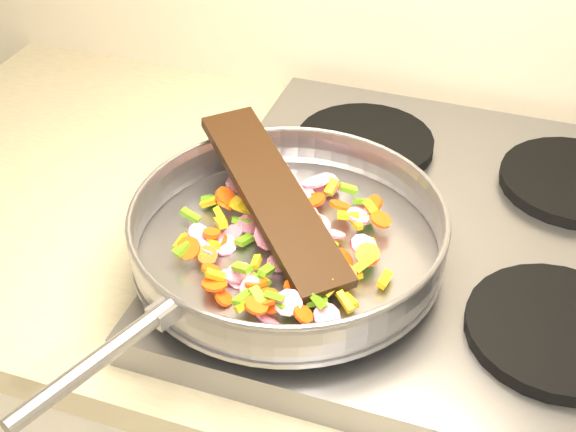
% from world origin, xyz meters
% --- Properties ---
extents(cooktop, '(0.60, 0.60, 0.04)m').
position_xyz_m(cooktop, '(-0.70, 1.67, 0.92)').
color(cooktop, '#939399').
rests_on(cooktop, counter_top).
extents(grate_fl, '(0.19, 0.19, 0.02)m').
position_xyz_m(grate_fl, '(-0.84, 1.52, 0.95)').
color(grate_fl, black).
rests_on(grate_fl, cooktop).
extents(grate_fr, '(0.19, 0.19, 0.02)m').
position_xyz_m(grate_fr, '(-0.56, 1.52, 0.95)').
color(grate_fr, black).
rests_on(grate_fr, cooktop).
extents(grate_bl, '(0.19, 0.19, 0.02)m').
position_xyz_m(grate_bl, '(-0.84, 1.81, 0.95)').
color(grate_bl, black).
rests_on(grate_bl, cooktop).
extents(grate_br, '(0.19, 0.19, 0.02)m').
position_xyz_m(grate_br, '(-0.56, 1.81, 0.95)').
color(grate_br, black).
rests_on(grate_br, cooktop).
extents(saute_pan, '(0.40, 0.54, 0.06)m').
position_xyz_m(saute_pan, '(-0.86, 1.54, 0.99)').
color(saute_pan, '#9E9EA5').
rests_on(saute_pan, grate_fl).
extents(vegetable_heap, '(0.26, 0.28, 0.05)m').
position_xyz_m(vegetable_heap, '(-0.86, 1.54, 0.98)').
color(vegetable_heap, '#D21465').
rests_on(vegetable_heap, saute_pan).
extents(wooden_spatula, '(0.25, 0.25, 0.07)m').
position_xyz_m(wooden_spatula, '(-0.89, 1.57, 1.01)').
color(wooden_spatula, black).
rests_on(wooden_spatula, saute_pan).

